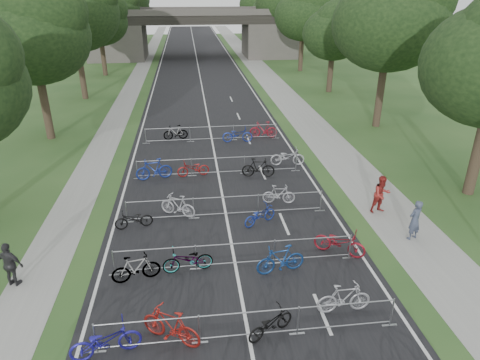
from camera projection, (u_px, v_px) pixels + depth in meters
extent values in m
cube|color=black|center=(200.00, 76.00, 52.01)|extent=(11.00, 140.00, 0.01)
cube|color=gray|center=(265.00, 75.00, 52.89)|extent=(3.00, 140.00, 0.01)
cube|color=gray|center=(137.00, 78.00, 51.19)|extent=(2.00, 140.00, 0.01)
cube|color=silver|center=(200.00, 76.00, 52.02)|extent=(0.12, 140.00, 0.00)
cube|color=#4C4944|center=(118.00, 41.00, 63.26)|extent=(8.00, 8.00, 5.00)
cube|color=#4C4944|center=(271.00, 39.00, 65.79)|extent=(8.00, 8.00, 5.00)
cube|color=black|center=(195.00, 18.00, 63.24)|extent=(30.00, 8.00, 1.20)
cube|color=#4C4944|center=(195.00, 13.00, 59.39)|extent=(30.00, 0.40, 0.90)
cube|color=#4C4944|center=(194.00, 10.00, 66.26)|extent=(30.00, 0.40, 0.90)
cylinder|color=#33261C|center=(477.00, 154.00, 21.81)|extent=(0.56, 0.56, 4.48)
sphere|color=black|center=(478.00, 83.00, 20.75)|extent=(4.66, 4.66, 4.66)
cylinder|color=#33261C|center=(45.00, 106.00, 29.90)|extent=(0.56, 0.56, 4.72)
ellipsoid|color=black|center=(32.00, 37.00, 27.98)|extent=(7.56, 7.56, 6.20)
sphere|color=black|center=(35.00, 12.00, 26.97)|extent=(6.05, 6.05, 6.05)
sphere|color=black|center=(29.00, 51.00, 28.77)|extent=(4.91, 4.91, 4.91)
cylinder|color=#33261C|center=(380.00, 94.00, 32.51)|extent=(0.56, 0.56, 5.11)
ellipsoid|color=black|center=(390.00, 24.00, 30.44)|extent=(8.18, 8.18, 6.70)
sphere|color=black|center=(378.00, 38.00, 31.26)|extent=(5.31, 5.31, 5.31)
cylinder|color=#33261C|center=(82.00, 71.00, 40.63)|extent=(0.56, 0.56, 5.25)
ellipsoid|color=black|center=(73.00, 13.00, 38.50)|extent=(8.40, 8.40, 6.89)
sphere|color=black|center=(70.00, 25.00, 39.33)|extent=(5.46, 5.46, 5.46)
cylinder|color=#33261C|center=(330.00, 73.00, 43.61)|extent=(0.56, 0.56, 3.85)
ellipsoid|color=black|center=(334.00, 34.00, 42.05)|extent=(6.16, 6.16, 5.05)
sphere|color=black|center=(342.00, 21.00, 41.15)|extent=(4.93, 4.93, 4.93)
sphere|color=black|center=(327.00, 42.00, 42.76)|extent=(4.00, 4.00, 4.00)
cylinder|color=#33261C|center=(103.00, 58.00, 51.69)|extent=(0.56, 0.56, 4.20)
ellipsoid|color=black|center=(99.00, 21.00, 49.98)|extent=(6.72, 6.72, 5.51)
sphere|color=black|center=(102.00, 9.00, 49.04)|extent=(5.38, 5.38, 5.38)
sphere|color=black|center=(96.00, 29.00, 50.72)|extent=(4.37, 4.37, 4.37)
cylinder|color=#33261C|center=(301.00, 53.00, 54.32)|extent=(0.56, 0.56, 4.48)
ellipsoid|color=black|center=(303.00, 16.00, 52.50)|extent=(7.17, 7.17, 5.88)
sphere|color=black|center=(310.00, 4.00, 51.52)|extent=(5.73, 5.73, 5.73)
sphere|color=black|center=(298.00, 23.00, 53.27)|extent=(4.66, 4.66, 4.66)
cylinder|color=#33261C|center=(117.00, 43.00, 62.42)|extent=(0.56, 0.56, 4.72)
ellipsoid|color=black|center=(113.00, 9.00, 60.50)|extent=(7.56, 7.56, 6.20)
sphere|color=black|center=(111.00, 16.00, 61.28)|extent=(4.91, 4.91, 4.91)
cylinder|color=#33261C|center=(282.00, 40.00, 65.03)|extent=(0.56, 0.56, 5.11)
ellipsoid|color=black|center=(283.00, 4.00, 62.95)|extent=(8.18, 8.18, 6.70)
sphere|color=black|center=(279.00, 11.00, 63.77)|extent=(5.31, 5.31, 5.31)
cylinder|color=#33261C|center=(127.00, 33.00, 73.15)|extent=(0.56, 0.56, 5.25)
ellipsoid|color=black|center=(123.00, 1.00, 71.01)|extent=(8.40, 8.40, 6.89)
sphere|color=black|center=(121.00, 7.00, 71.84)|extent=(5.46, 5.46, 5.46)
cylinder|color=#33261C|center=(267.00, 36.00, 76.13)|extent=(0.56, 0.56, 3.85)
ellipsoid|color=black|center=(268.00, 13.00, 74.56)|extent=(6.16, 6.16, 5.05)
sphere|color=black|center=(272.00, 5.00, 73.67)|extent=(4.93, 4.93, 4.93)
sphere|color=black|center=(265.00, 17.00, 75.28)|extent=(4.00, 4.00, 4.00)
cylinder|color=#33261C|center=(134.00, 30.00, 84.20)|extent=(0.56, 0.56, 4.20)
ellipsoid|color=black|center=(132.00, 7.00, 82.49)|extent=(6.72, 6.72, 5.51)
sphere|color=black|center=(134.00, 0.00, 81.55)|extent=(5.38, 5.38, 5.38)
sphere|color=black|center=(130.00, 12.00, 83.24)|extent=(4.37, 4.37, 4.37)
cylinder|color=#33261C|center=(257.00, 28.00, 86.84)|extent=(0.56, 0.56, 4.48)
ellipsoid|color=black|center=(257.00, 4.00, 85.02)|extent=(7.17, 7.17, 5.88)
sphere|color=black|center=(254.00, 9.00, 85.78)|extent=(4.66, 4.66, 4.66)
cylinder|color=gray|center=(249.00, 312.00, 12.92)|extent=(9.20, 0.04, 0.04)
cylinder|color=gray|center=(249.00, 334.00, 13.28)|extent=(9.20, 0.04, 0.04)
cylinder|color=gray|center=(95.00, 339.00, 12.63)|extent=(0.05, 0.05, 1.10)
cube|color=gray|center=(98.00, 352.00, 12.85)|extent=(0.50, 0.08, 0.03)
cylinder|color=gray|center=(199.00, 329.00, 12.96)|extent=(0.05, 0.05, 1.10)
cube|color=gray|center=(200.00, 343.00, 13.18)|extent=(0.50, 0.08, 0.03)
cylinder|color=gray|center=(298.00, 321.00, 13.30)|extent=(0.05, 0.05, 1.10)
cube|color=gray|center=(297.00, 334.00, 13.52)|extent=(0.50, 0.08, 0.03)
cylinder|color=gray|center=(392.00, 312.00, 13.64)|extent=(0.05, 0.05, 1.10)
cube|color=gray|center=(389.00, 325.00, 13.86)|extent=(0.50, 0.08, 0.03)
cylinder|color=gray|center=(235.00, 244.00, 16.36)|extent=(9.20, 0.04, 0.04)
cylinder|color=gray|center=(236.00, 263.00, 16.72)|extent=(9.20, 0.04, 0.04)
cylinder|color=gray|center=(114.00, 263.00, 16.06)|extent=(0.05, 0.05, 1.10)
cube|color=gray|center=(116.00, 275.00, 16.28)|extent=(0.50, 0.08, 0.03)
cylinder|color=gray|center=(196.00, 257.00, 16.39)|extent=(0.05, 0.05, 1.10)
cube|color=gray|center=(196.00, 269.00, 16.62)|extent=(0.50, 0.08, 0.03)
cylinder|color=gray|center=(274.00, 252.00, 16.73)|extent=(0.05, 0.05, 1.10)
cube|color=gray|center=(274.00, 263.00, 16.95)|extent=(0.50, 0.08, 0.03)
cylinder|color=gray|center=(350.00, 247.00, 17.07)|extent=(0.05, 0.05, 1.10)
cube|color=gray|center=(348.00, 258.00, 17.29)|extent=(0.50, 0.08, 0.03)
cylinder|color=gray|center=(226.00, 197.00, 19.97)|extent=(9.20, 0.04, 0.04)
cylinder|color=gray|center=(226.00, 213.00, 20.33)|extent=(9.20, 0.04, 0.04)
cylinder|color=gray|center=(127.00, 212.00, 19.67)|extent=(0.05, 0.05, 1.10)
cube|color=gray|center=(128.00, 222.00, 19.89)|extent=(0.50, 0.08, 0.03)
cylinder|color=gray|center=(194.00, 208.00, 20.01)|extent=(0.05, 0.05, 1.10)
cube|color=gray|center=(194.00, 218.00, 20.23)|extent=(0.50, 0.08, 0.03)
cylinder|color=gray|center=(258.00, 205.00, 20.34)|extent=(0.05, 0.05, 1.10)
cube|color=gray|center=(258.00, 214.00, 20.57)|extent=(0.50, 0.08, 0.03)
cylinder|color=gray|center=(321.00, 201.00, 20.68)|extent=(0.05, 0.05, 1.10)
cube|color=gray|center=(320.00, 211.00, 20.90)|extent=(0.50, 0.08, 0.03)
cylinder|color=gray|center=(218.00, 158.00, 24.48)|extent=(9.20, 0.04, 0.04)
cylinder|color=gray|center=(218.00, 172.00, 24.85)|extent=(9.20, 0.04, 0.04)
cylinder|color=gray|center=(137.00, 170.00, 24.19)|extent=(0.05, 0.05, 1.10)
cube|color=gray|center=(138.00, 178.00, 24.41)|extent=(0.50, 0.08, 0.03)
cylinder|color=gray|center=(192.00, 167.00, 24.52)|extent=(0.05, 0.05, 1.10)
cube|color=gray|center=(192.00, 176.00, 24.75)|extent=(0.50, 0.08, 0.03)
cylinder|color=gray|center=(244.00, 165.00, 24.86)|extent=(0.05, 0.05, 1.10)
cube|color=gray|center=(244.00, 173.00, 25.08)|extent=(0.50, 0.08, 0.03)
cylinder|color=gray|center=(296.00, 162.00, 25.20)|extent=(0.05, 0.05, 1.10)
cube|color=gray|center=(295.00, 171.00, 25.42)|extent=(0.50, 0.08, 0.03)
cylinder|color=gray|center=(212.00, 127.00, 29.90)|extent=(9.20, 0.04, 0.04)
cylinder|color=gray|center=(212.00, 138.00, 30.26)|extent=(9.20, 0.04, 0.04)
cylinder|color=gray|center=(146.00, 136.00, 29.61)|extent=(0.05, 0.05, 1.10)
cube|color=gray|center=(146.00, 143.00, 29.83)|extent=(0.50, 0.08, 0.03)
cylinder|color=gray|center=(190.00, 134.00, 29.94)|extent=(0.05, 0.05, 1.10)
cube|color=gray|center=(190.00, 142.00, 30.16)|extent=(0.50, 0.08, 0.03)
cylinder|color=gray|center=(233.00, 133.00, 30.28)|extent=(0.05, 0.05, 1.10)
cube|color=gray|center=(234.00, 140.00, 30.50)|extent=(0.50, 0.08, 0.03)
cylinder|color=gray|center=(276.00, 131.00, 30.62)|extent=(0.05, 0.05, 1.10)
cube|color=gray|center=(276.00, 138.00, 30.84)|extent=(0.50, 0.08, 0.03)
imported|color=navy|center=(105.00, 341.00, 12.55)|extent=(2.19, 1.16, 1.09)
imported|color=maroon|center=(171.00, 326.00, 13.01)|extent=(2.05, 1.56, 1.23)
imported|color=black|center=(271.00, 324.00, 13.33)|extent=(1.79, 1.33, 0.90)
imported|color=#A1A2A8|center=(344.00, 298.00, 14.23)|extent=(1.87, 0.56, 1.12)
imported|color=gray|center=(136.00, 268.00, 15.77)|extent=(1.87, 0.87, 1.08)
imported|color=gray|center=(188.00, 260.00, 16.30)|extent=(1.99, 0.89, 1.01)
imported|color=navy|center=(281.00, 259.00, 16.21)|extent=(2.00, 0.87, 1.16)
imported|color=maroon|center=(340.00, 242.00, 17.35)|extent=(2.19, 1.72, 1.11)
imported|color=black|center=(134.00, 219.00, 19.26)|extent=(1.78, 0.88, 0.89)
imported|color=#B2B2BA|center=(178.00, 205.00, 20.26)|extent=(1.86, 1.35, 1.11)
imported|color=navy|center=(260.00, 215.00, 19.60)|extent=(1.82, 1.40, 0.92)
imported|color=#A5A5AD|center=(279.00, 195.00, 21.45)|extent=(1.70, 0.71, 0.99)
imported|color=navy|center=(154.00, 169.00, 24.08)|extent=(2.12, 0.92, 1.23)
imported|color=maroon|center=(193.00, 168.00, 24.53)|extent=(1.91, 0.87, 0.97)
imported|color=black|center=(258.00, 168.00, 24.41)|extent=(1.94, 0.79, 1.13)
imported|color=#B0B0B8|center=(287.00, 157.00, 26.03)|extent=(2.11, 0.86, 1.09)
imported|color=gray|center=(176.00, 133.00, 30.40)|extent=(1.77, 0.69, 1.04)
imported|color=navy|center=(237.00, 135.00, 29.89)|extent=(2.16, 0.86, 1.11)
imported|color=maroon|center=(263.00, 130.00, 30.76)|extent=(2.04, 0.80, 1.20)
imported|color=#3A4157|center=(415.00, 220.00, 18.26)|extent=(0.78, 0.66, 1.83)
imported|color=maroon|center=(381.00, 195.00, 20.44)|extent=(1.03, 0.87, 1.88)
imported|color=#29292C|center=(10.00, 265.00, 15.40)|extent=(1.12, 0.74, 1.77)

